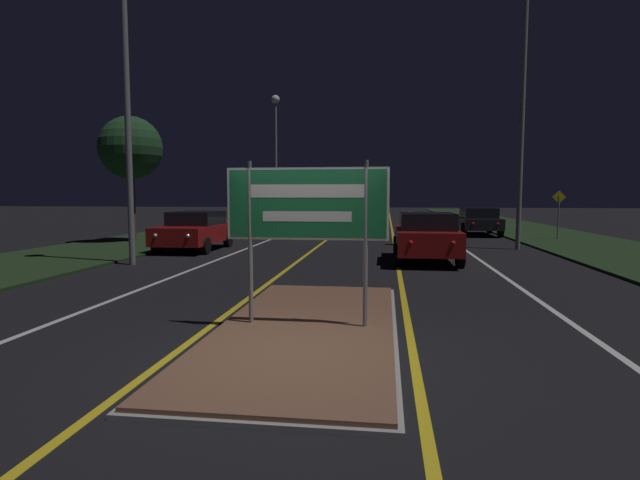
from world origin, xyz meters
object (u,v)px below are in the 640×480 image
(highway_sign, at_px, (307,210))
(streetlight_left_near, at_px, (125,52))
(car_receding_1, at_px, (478,220))
(car_approaching_1, at_px, (315,221))
(streetlight_left_far, at_px, (276,137))
(car_approaching_0, at_px, (195,230))
(streetlight_right_near, at_px, (524,75))
(warning_sign, at_px, (559,210))
(car_receding_0, at_px, (426,236))

(highway_sign, relative_size, streetlight_left_near, 0.27)
(car_receding_1, xyz_separation_m, car_approaching_1, (-8.56, -0.56, -0.04))
(streetlight_left_far, bearing_deg, car_approaching_0, -88.25)
(streetlight_left_near, distance_m, streetlight_right_near, 13.92)
(highway_sign, height_order, car_approaching_1, highway_sign)
(streetlight_right_near, relative_size, car_receding_1, 2.51)
(car_approaching_0, relative_size, warning_sign, 1.87)
(streetlight_left_far, distance_m, car_receding_0, 21.50)
(car_receding_0, relative_size, car_receding_1, 0.96)
(warning_sign, bearing_deg, streetlight_left_near, -146.98)
(car_approaching_0, distance_m, warning_sign, 16.14)
(car_approaching_0, bearing_deg, car_receding_1, 36.30)
(car_approaching_0, bearing_deg, streetlight_left_far, 91.75)
(car_receding_0, xyz_separation_m, car_approaching_0, (-8.46, 2.31, -0.05))
(car_receding_0, distance_m, warning_sign, 10.50)
(streetlight_right_near, bearing_deg, warning_sign, 55.82)
(highway_sign, height_order, warning_sign, highway_sign)
(streetlight_right_near, relative_size, car_receding_0, 2.62)
(highway_sign, height_order, streetlight_left_far, streetlight_left_far)
(streetlight_left_far, distance_m, car_approaching_0, 17.36)
(warning_sign, bearing_deg, streetlight_right_near, -124.18)
(highway_sign, relative_size, car_approaching_0, 0.60)
(car_approaching_1, height_order, warning_sign, warning_sign)
(car_receding_1, distance_m, car_approaching_0, 14.87)
(streetlight_right_near, height_order, warning_sign, streetlight_right_near)
(car_receding_0, bearing_deg, streetlight_left_near, -168.32)
(streetlight_left_near, distance_m, car_approaching_1, 14.05)
(car_approaching_0, bearing_deg, streetlight_right_near, 8.27)
(streetlight_right_near, relative_size, car_approaching_1, 2.55)
(streetlight_left_far, distance_m, car_receding_1, 15.63)
(streetlight_left_far, bearing_deg, streetlight_right_near, -49.06)
(streetlight_left_far, xyz_separation_m, car_approaching_1, (3.93, -8.25, -5.44))
(streetlight_left_far, relative_size, streetlight_right_near, 0.83)
(highway_sign, bearing_deg, car_approaching_1, 97.82)
(car_approaching_1, bearing_deg, streetlight_right_near, -36.18)
(streetlight_left_far, height_order, car_approaching_1, streetlight_left_far)
(streetlight_left_near, xyz_separation_m, car_receding_0, (8.81, 1.82, -5.41))
(streetlight_right_near, bearing_deg, streetlight_left_far, 130.94)
(car_receding_1, relative_size, car_approaching_1, 1.01)
(highway_sign, xyz_separation_m, streetlight_left_near, (-6.37, 6.58, 4.35))
(car_receding_0, bearing_deg, car_approaching_1, 115.53)
(highway_sign, height_order, car_approaching_0, highway_sign)
(streetlight_right_near, bearing_deg, car_receding_0, -132.84)
(streetlight_left_far, bearing_deg, highway_sign, -76.50)
(streetlight_left_near, bearing_deg, car_approaching_1, 73.04)
(highway_sign, relative_size, streetlight_left_far, 0.28)
(streetlight_right_near, xyz_separation_m, car_receding_1, (-0.27, 7.02, -5.78))
(highway_sign, bearing_deg, streetlight_left_near, 134.08)
(car_receding_0, xyz_separation_m, warning_sign, (6.57, 8.17, 0.61))
(streetlight_left_far, height_order, car_receding_0, streetlight_left_far)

